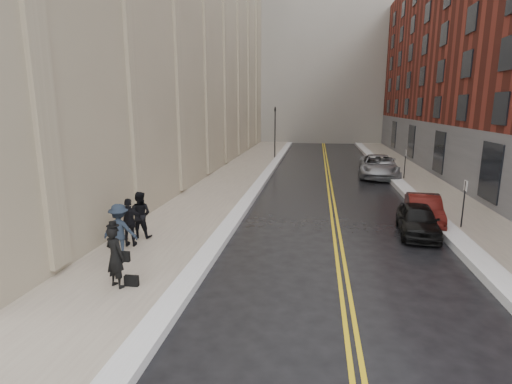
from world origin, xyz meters
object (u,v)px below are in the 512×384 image
(car_silver_far, at_px, (378,166))
(pedestrian_b, at_px, (120,230))
(car_black, at_px, (418,220))
(pedestrian_main, at_px, (115,257))
(car_silver_near, at_px, (387,170))
(pedestrian_c, at_px, (130,222))
(pedestrian_a, at_px, (140,215))
(car_maroon, at_px, (424,210))

(car_silver_far, bearing_deg, pedestrian_b, -116.74)
(car_black, bearing_deg, pedestrian_main, -140.25)
(car_silver_near, xyz_separation_m, pedestrian_c, (-12.11, -17.11, 0.43))
(car_silver_far, height_order, pedestrian_main, pedestrian_main)
(pedestrian_a, xyz_separation_m, pedestrian_b, (0.17, -2.03, 0.00))
(pedestrian_main, relative_size, pedestrian_c, 1.01)
(pedestrian_main, bearing_deg, pedestrian_b, -41.17)
(car_maroon, height_order, pedestrian_main, pedestrian_main)
(car_maroon, height_order, pedestrian_c, pedestrian_c)
(car_silver_near, distance_m, pedestrian_main, 23.18)
(pedestrian_main, bearing_deg, pedestrian_c, -46.22)
(car_silver_far, height_order, pedestrian_a, pedestrian_a)
(pedestrian_a, xyz_separation_m, pedestrian_c, (0.06, -1.03, -0.02))
(car_silver_far, distance_m, pedestrian_main, 23.40)
(pedestrian_main, bearing_deg, car_silver_far, -91.81)
(car_black, bearing_deg, pedestrian_b, -152.41)
(car_silver_far, relative_size, pedestrian_b, 3.14)
(car_black, relative_size, car_maroon, 0.95)
(car_silver_near, distance_m, pedestrian_b, 21.73)
(car_silver_near, distance_m, car_silver_far, 0.83)
(car_silver_near, height_order, pedestrian_c, pedestrian_c)
(car_maroon, bearing_deg, pedestrian_main, -134.36)
(car_black, height_order, pedestrian_a, pedestrian_a)
(car_black, relative_size, car_silver_far, 0.64)
(pedestrian_b, bearing_deg, car_black, -158.41)
(car_maroon, distance_m, pedestrian_a, 12.59)
(pedestrian_a, height_order, pedestrian_c, pedestrian_a)
(car_black, relative_size, pedestrian_main, 2.05)
(car_silver_far, distance_m, pedestrian_b, 21.88)
(pedestrian_main, bearing_deg, car_silver_near, -93.72)
(pedestrian_b, height_order, pedestrian_c, pedestrian_b)
(car_black, xyz_separation_m, pedestrian_a, (-11.21, -2.47, 0.44))
(car_black, bearing_deg, pedestrian_a, -162.18)
(car_silver_near, height_order, pedestrian_b, pedestrian_b)
(pedestrian_main, height_order, pedestrian_b, pedestrian_b)
(car_silver_far, distance_m, pedestrian_a, 20.27)
(pedestrian_a, distance_m, pedestrian_c, 1.03)
(pedestrian_a, bearing_deg, car_black, -169.31)
(pedestrian_main, distance_m, pedestrian_a, 4.52)
(pedestrian_b, distance_m, pedestrian_c, 1.01)
(car_silver_near, bearing_deg, pedestrian_a, -122.25)
(car_black, relative_size, pedestrian_b, 2.02)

